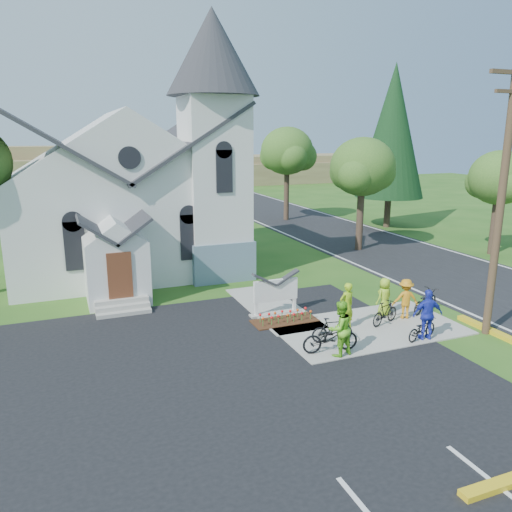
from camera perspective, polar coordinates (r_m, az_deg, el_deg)
name	(u,v)px	position (r m, az deg, el deg)	size (l,w,h in m)	color
ground	(341,339)	(18.57, 9.73, -9.35)	(120.00, 120.00, 0.00)	#275618
parking_lot	(159,403)	(14.58, -10.99, -16.21)	(20.00, 16.00, 0.02)	black
road	(353,239)	(35.86, 11.02, 1.95)	(8.00, 90.00, 0.02)	black
sidewalk	(369,328)	(19.72, 12.74, -8.01)	(7.00, 4.00, 0.05)	#9F9B90
church	(130,173)	(27.28, -14.19, 9.22)	(12.35, 12.00, 13.00)	silver
church_sign	(276,291)	(20.34, 2.26, -3.98)	(2.20, 0.40, 1.70)	#9F9B90
flower_bed	(285,321)	(19.90, 3.29, -7.44)	(2.60, 1.10, 0.07)	#36220E
utility_pole	(504,188)	(19.51, 26.48, 6.98)	(3.45, 0.28, 10.00)	#4D3726
tree_road_near	(362,167)	(31.85, 12.07, 9.87)	(4.00, 4.00, 7.05)	#3C2C21
tree_road_mid	(287,151)	(42.54, 3.57, 11.85)	(4.40, 4.40, 7.80)	#3C2C21
tree_road_far	(500,178)	(33.42, 26.07, 7.97)	(3.60, 3.60, 6.30)	#3C2C21
conifer	(392,131)	(40.44, 15.32, 13.57)	(5.20, 5.20, 12.40)	#3C2C21
distant_hills	(152,171)	(72.07, -11.84, 9.53)	(61.00, 10.00, 5.60)	brown
cyclist_0	(347,306)	(19.17, 10.31, -5.59)	(0.65, 0.43, 1.79)	#91C216
bike_0	(330,337)	(17.20, 8.49, -9.19)	(0.68, 1.96, 1.03)	black
cyclist_1	(340,328)	(16.84, 9.55, -8.17)	(0.92, 0.71, 1.89)	#6EC925
bike_1	(332,330)	(18.01, 8.71, -8.32)	(0.43, 1.51, 0.91)	black
cyclist_2	(428,315)	(18.88, 19.03, -6.35)	(1.09, 0.45, 1.86)	#2634C1
bike_2	(422,329)	(19.01, 18.42, -7.88)	(0.53, 1.51, 0.79)	black
cyclist_3	(405,299)	(20.76, 16.71, -4.70)	(1.04, 0.60, 1.61)	orange
bike_3	(385,313)	(20.00, 14.54, -6.30)	(0.44, 1.55, 0.93)	black
cyclist_4	(384,297)	(20.91, 14.47, -4.51)	(0.76, 0.49, 1.55)	#97C525
bike_4	(425,301)	(21.80, 18.77, -4.90)	(0.63, 1.79, 0.94)	black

